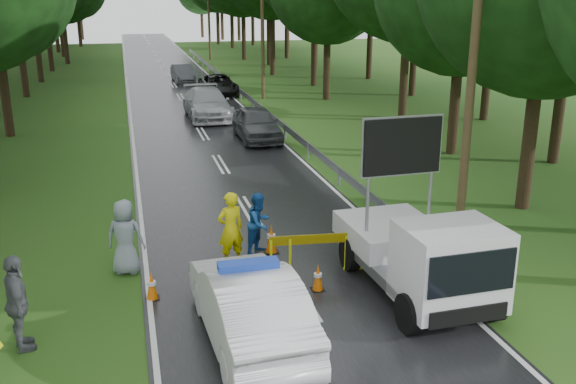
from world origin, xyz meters
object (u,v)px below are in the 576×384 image
object	(u,v)px
queue_car_second	(207,104)
queue_car_fourth	(183,73)
officer	(231,229)
civilian	(259,223)
work_truck	(422,254)
queue_car_third	(218,85)
queue_car_first	(257,124)
barrier	(318,244)
police_sedan	(249,305)

from	to	relation	value
queue_car_second	queue_car_fourth	distance (m)	15.56
officer	queue_car_second	distance (m)	20.22
civilian	work_truck	bearing A→B (deg)	-93.92
queue_car_third	queue_car_first	bearing A→B (deg)	-91.36
barrier	queue_car_fourth	world-z (taller)	queue_car_fourth
queue_car_second	queue_car_third	xyz separation A→B (m)	(1.80, 8.24, -0.13)
queue_car_first	queue_car_third	size ratio (longest dim) A/B	0.93
police_sedan	barrier	size ratio (longest dim) A/B	2.00
work_truck	queue_car_second	xyz separation A→B (m)	(-1.86, 23.00, -0.25)
work_truck	officer	size ratio (longest dim) A/B	2.58
civilian	queue_car_fourth	world-z (taller)	civilian
police_sedan	officer	world-z (taller)	officer
police_sedan	queue_car_third	distance (m)	32.46
officer	work_truck	bearing A→B (deg)	127.29
civilian	queue_car_second	bearing A→B (deg)	41.97
civilian	queue_car_first	bearing A→B (deg)	34.11
work_truck	queue_car_first	xyz separation A→B (m)	(-0.32, 17.00, -0.28)
civilian	queue_car_third	size ratio (longest dim) A/B	0.34
police_sedan	queue_car_first	bearing A→B (deg)	-105.13
queue_car_first	queue_car_second	bearing A→B (deg)	104.31
queue_car_fourth	barrier	bearing A→B (deg)	-93.38
work_truck	barrier	bearing A→B (deg)	132.55
officer	civilian	xyz separation A→B (m)	(0.87, 0.61, -0.14)
police_sedan	civilian	distance (m)	4.59
officer	queue_car_second	xyz separation A→B (m)	(2.01, 20.12, -0.16)
barrier	queue_car_third	size ratio (longest dim) A/B	0.50
work_truck	queue_car_fourth	xyz separation A→B (m)	(-1.77, 38.56, -0.40)
barrier	queue_car_third	xyz separation A→B (m)	(1.80, 29.36, -0.08)
queue_car_first	barrier	bearing A→B (deg)	-95.85
police_sedan	officer	bearing A→B (deg)	-97.12
work_truck	queue_car_third	size ratio (longest dim) A/B	1.02
police_sedan	queue_car_fourth	size ratio (longest dim) A/B	1.20
police_sedan	officer	size ratio (longest dim) A/B	2.50
police_sedan	work_truck	world-z (taller)	work_truck
work_truck	officer	world-z (taller)	work_truck
police_sedan	barrier	xyz separation A→B (m)	(2.28, 2.84, -0.03)
civilian	queue_car_fourth	bearing A→B (deg)	43.32
police_sedan	queue_car_second	distance (m)	24.06
queue_car_second	queue_car_fourth	bearing A→B (deg)	88.61
civilian	queue_car_fourth	xyz separation A→B (m)	(1.23, 35.07, -0.17)
officer	queue_car_first	distance (m)	14.56
work_truck	queue_car_second	size ratio (longest dim) A/B	0.89
police_sedan	queue_car_fourth	xyz separation A→B (m)	(2.36, 39.52, -0.12)
officer	barrier	bearing A→B (deg)	137.49
work_truck	queue_car_third	distance (m)	31.24
queue_car_third	queue_car_fourth	world-z (taller)	queue_car_third
work_truck	queue_car_first	distance (m)	17.00
work_truck	queue_car_fourth	world-z (taller)	work_truck
officer	queue_car_first	world-z (taller)	officer
civilian	queue_car_fourth	distance (m)	35.09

